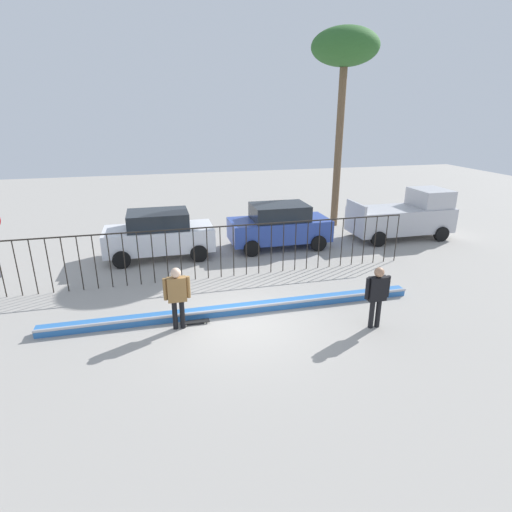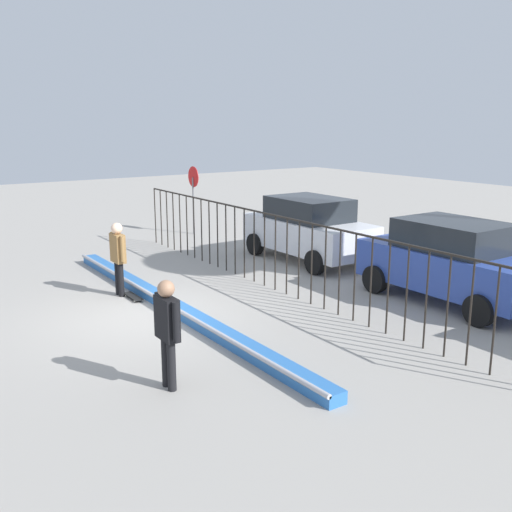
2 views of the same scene
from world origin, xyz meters
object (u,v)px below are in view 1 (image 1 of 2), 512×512
(parked_car_white, at_px, (159,234))
(pickup_truck, at_px, (405,216))
(parked_car_blue, at_px, (279,225))
(skateboarder, at_px, (177,293))
(skateboard, at_px, (195,322))
(camera_operator, at_px, (377,292))
(palm_tree_tall, at_px, (345,53))

(parked_car_white, relative_size, pickup_truck, 0.91)
(parked_car_blue, bearing_deg, parked_car_white, -177.11)
(skateboarder, relative_size, skateboard, 2.23)
(camera_operator, relative_size, palm_tree_tall, 0.19)
(skateboarder, relative_size, camera_operator, 1.01)
(camera_operator, bearing_deg, skateboard, -4.90)
(skateboard, xyz_separation_m, pickup_truck, (10.43, 5.99, 0.98))
(skateboard, height_order, pickup_truck, pickup_truck)
(pickup_truck, height_order, palm_tree_tall, palm_tree_tall)
(skateboard, distance_m, palm_tree_tall, 14.52)
(camera_operator, distance_m, parked_car_blue, 7.47)
(parked_car_white, relative_size, palm_tree_tall, 0.46)
(skateboard, xyz_separation_m, parked_car_white, (-0.77, 5.98, 0.91))
(skateboarder, distance_m, parked_car_white, 6.13)
(skateboarder, relative_size, parked_car_blue, 0.41)
(skateboard, distance_m, camera_operator, 5.09)
(parked_car_white, height_order, parked_car_blue, same)
(skateboarder, xyz_separation_m, palm_tree_tall, (8.63, 8.98, 7.10))
(parked_car_blue, relative_size, pickup_truck, 0.91)
(camera_operator, distance_m, palm_tree_tall, 12.91)
(pickup_truck, bearing_deg, parked_car_blue, 178.32)
(camera_operator, xyz_separation_m, parked_car_white, (-5.56, 7.36, -0.09))
(skateboarder, xyz_separation_m, pickup_truck, (10.88, 6.14, -0.03))
(pickup_truck, relative_size, palm_tree_tall, 0.51)
(parked_car_blue, distance_m, pickup_truck, 6.10)
(skateboarder, xyz_separation_m, camera_operator, (5.24, -1.24, -0.01))
(parked_car_blue, bearing_deg, palm_tree_tall, 37.62)
(skateboarder, distance_m, palm_tree_tall, 14.34)
(skateboard, relative_size, pickup_truck, 0.17)
(camera_operator, distance_m, pickup_truck, 9.29)
(parked_car_white, xyz_separation_m, parked_car_blue, (5.10, 0.09, 0.00))
(skateboarder, distance_m, parked_car_blue, 7.83)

